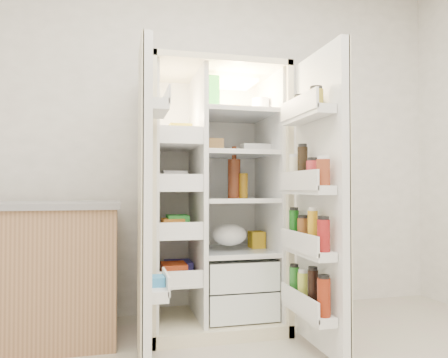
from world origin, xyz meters
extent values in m
cube|color=white|center=(0.00, 2.00, 1.35)|extent=(4.00, 0.02, 2.70)
cube|color=beige|center=(0.00, 1.93, 0.90)|extent=(0.92, 0.04, 1.80)
cube|color=beige|center=(-0.44, 1.60, 0.90)|extent=(0.04, 0.70, 1.80)
cube|color=beige|center=(0.44, 1.60, 0.90)|extent=(0.04, 0.70, 1.80)
cube|color=beige|center=(0.00, 1.60, 1.78)|extent=(0.92, 0.70, 0.04)
cube|color=beige|center=(0.00, 1.60, 0.04)|extent=(0.92, 0.70, 0.08)
cube|color=white|center=(0.00, 1.90, 0.92)|extent=(0.84, 0.02, 1.68)
cube|color=white|center=(-0.41, 1.60, 0.92)|extent=(0.02, 0.62, 1.68)
cube|color=white|center=(0.41, 1.60, 0.92)|extent=(0.02, 0.62, 1.68)
cube|color=white|center=(-0.11, 1.60, 0.92)|extent=(0.03, 0.62, 1.68)
cube|color=white|center=(0.15, 1.58, 0.18)|extent=(0.47, 0.52, 0.19)
cube|color=white|center=(0.15, 1.58, 0.39)|extent=(0.47, 0.52, 0.19)
cube|color=#FFD18C|center=(0.15, 1.65, 1.72)|extent=(0.30, 0.30, 0.02)
cube|color=white|center=(-0.27, 1.60, 0.35)|extent=(0.28, 0.58, 0.02)
cube|color=white|center=(-0.27, 1.60, 0.65)|extent=(0.28, 0.58, 0.02)
cube|color=white|center=(-0.27, 1.60, 0.95)|extent=(0.28, 0.58, 0.02)
cube|color=white|center=(-0.27, 1.60, 1.25)|extent=(0.28, 0.58, 0.02)
cube|color=white|center=(0.15, 1.60, 0.52)|extent=(0.49, 0.58, 0.01)
cube|color=white|center=(0.15, 1.60, 0.88)|extent=(0.49, 0.58, 0.01)
cube|color=white|center=(0.15, 1.60, 1.20)|extent=(0.49, 0.58, 0.02)
cube|color=white|center=(0.15, 1.60, 1.48)|extent=(0.49, 0.58, 0.02)
cube|color=#D1471D|center=(-0.27, 1.60, 0.41)|extent=(0.16, 0.20, 0.10)
cube|color=green|center=(-0.27, 1.60, 0.72)|extent=(0.14, 0.18, 0.12)
cube|color=white|center=(-0.27, 1.60, 0.99)|extent=(0.20, 0.22, 0.07)
cube|color=gold|center=(-0.27, 1.60, 1.33)|extent=(0.15, 0.16, 0.14)
cube|color=#323498|center=(-0.27, 1.60, 0.40)|extent=(0.18, 0.20, 0.09)
cube|color=#C87223|center=(-0.27, 1.60, 0.71)|extent=(0.14, 0.18, 0.10)
cube|color=white|center=(-0.27, 1.60, 1.02)|extent=(0.16, 0.16, 0.12)
sphere|color=orange|center=(0.03, 1.50, 0.12)|extent=(0.07, 0.07, 0.07)
sphere|color=orange|center=(0.12, 1.54, 0.12)|extent=(0.07, 0.07, 0.07)
sphere|color=orange|center=(0.22, 1.50, 0.12)|extent=(0.07, 0.07, 0.07)
sphere|color=orange|center=(0.08, 1.64, 0.12)|extent=(0.07, 0.07, 0.07)
sphere|color=orange|center=(0.18, 1.62, 0.12)|extent=(0.07, 0.07, 0.07)
sphere|color=orange|center=(0.28, 1.58, 0.12)|extent=(0.07, 0.07, 0.07)
sphere|color=orange|center=(0.00, 1.58, 0.12)|extent=(0.07, 0.07, 0.07)
sphere|color=orange|center=(0.24, 1.64, 0.12)|extent=(0.07, 0.07, 0.07)
ellipsoid|color=#3E7928|center=(0.15, 1.60, 0.40)|extent=(0.26, 0.24, 0.11)
cylinder|color=#4E2010|center=(0.14, 1.56, 1.03)|extent=(0.09, 0.09, 0.28)
cylinder|color=brown|center=(0.19, 1.53, 0.98)|extent=(0.06, 0.06, 0.18)
cube|color=green|center=(-0.02, 1.53, 1.61)|extent=(0.08, 0.08, 0.24)
cylinder|color=white|center=(0.34, 1.56, 1.54)|extent=(0.12, 0.12, 0.11)
cylinder|color=olive|center=(0.20, 1.73, 1.53)|extent=(0.07, 0.07, 0.09)
cube|color=silver|center=(0.33, 1.57, 1.24)|extent=(0.27, 0.11, 0.07)
cube|color=#A37541|center=(-0.02, 1.58, 1.26)|extent=(0.16, 0.09, 0.10)
ellipsoid|color=silver|center=(0.11, 1.58, 0.60)|extent=(0.24, 0.22, 0.15)
cube|color=gold|center=(0.34, 1.66, 0.59)|extent=(0.10, 0.12, 0.12)
cube|color=white|center=(-0.50, 1.05, 0.90)|extent=(0.05, 0.40, 1.72)
cube|color=beige|center=(-0.53, 1.05, 0.90)|extent=(0.01, 0.40, 1.72)
cube|color=white|center=(-0.43, 1.05, 0.40)|extent=(0.09, 0.32, 0.06)
cube|color=white|center=(-0.43, 1.05, 1.40)|extent=(0.09, 0.32, 0.06)
cube|color=#338CCC|center=(-0.43, 1.05, 0.43)|extent=(0.07, 0.12, 0.10)
cube|color=white|center=(0.50, 0.96, 0.90)|extent=(0.05, 0.58, 1.72)
cube|color=beige|center=(0.52, 0.96, 0.90)|extent=(0.01, 0.58, 1.72)
cube|color=white|center=(0.41, 0.96, 0.26)|extent=(0.11, 0.50, 0.05)
cube|color=white|center=(0.41, 0.96, 0.60)|extent=(0.11, 0.50, 0.05)
cube|color=white|center=(0.41, 0.96, 0.95)|extent=(0.11, 0.50, 0.05)
cube|color=white|center=(0.41, 0.96, 1.38)|extent=(0.11, 0.50, 0.05)
cylinder|color=maroon|center=(0.41, 0.76, 0.39)|extent=(0.07, 0.07, 0.20)
cylinder|color=black|center=(0.41, 0.89, 0.40)|extent=(0.06, 0.06, 0.22)
cylinder|color=#BBCB43|center=(0.41, 1.02, 0.38)|extent=(0.06, 0.06, 0.18)
cylinder|color=#277627|center=(0.41, 1.15, 0.38)|extent=(0.06, 0.06, 0.19)
cylinder|color=maroon|center=(0.41, 0.76, 0.71)|extent=(0.07, 0.07, 0.17)
cylinder|color=gold|center=(0.41, 0.89, 0.73)|extent=(0.06, 0.06, 0.21)
cylinder|color=brown|center=(0.41, 1.02, 0.70)|extent=(0.07, 0.07, 0.16)
cylinder|color=#145B16|center=(0.41, 1.15, 0.72)|extent=(0.06, 0.06, 0.20)
cylinder|color=maroon|center=(0.41, 0.76, 1.04)|extent=(0.07, 0.07, 0.14)
cylinder|color=#A42A2E|center=(0.41, 0.89, 1.04)|extent=(0.07, 0.07, 0.14)
cylinder|color=black|center=(0.41, 1.02, 1.09)|extent=(0.06, 0.06, 0.23)
cylinder|color=beige|center=(0.41, 1.15, 1.06)|extent=(0.06, 0.06, 0.18)
cylinder|color=olive|center=(0.41, 0.84, 1.45)|extent=(0.08, 0.08, 0.10)
cylinder|color=brown|center=(0.41, 1.06, 1.45)|extent=(0.08, 0.08, 0.10)
cube|color=#9F764F|center=(-1.24, 1.57, 0.42)|extent=(1.17, 0.60, 0.84)
cube|color=gray|center=(-1.24, 1.57, 0.86)|extent=(1.20, 0.64, 0.04)
camera|label=1|loc=(-0.64, -1.29, 0.96)|focal=34.00mm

